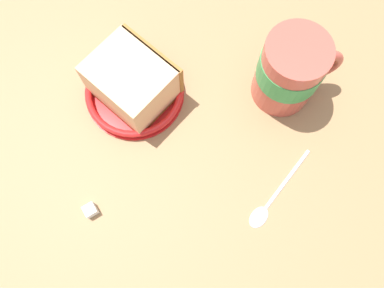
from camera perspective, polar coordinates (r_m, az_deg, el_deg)
The scene contains 6 objects.
ground_plane at distance 55.33cm, azimuth -4.22°, elevation 6.00°, with size 148.45×148.45×2.96cm, color #936D47.
small_plate at distance 53.81cm, azimuth -8.39°, elevation 7.26°, with size 13.37×13.37×1.61cm.
cake_slice at distance 51.08cm, azimuth -8.67°, elevation 8.91°, with size 12.90×12.54×6.38cm.
tea_mug at distance 50.69cm, azimuth 14.13°, elevation 10.34°, with size 10.67×8.06×10.82cm.
teaspoon at distance 50.39cm, azimuth 11.12°, elevation -8.52°, with size 7.25×11.52×0.80cm.
sugar_cube at distance 50.56cm, azimuth -14.54°, elevation -9.27°, with size 1.44×1.44×1.44cm, color white.
Camera 1 is at (7.53, -20.66, 49.29)cm, focal length 36.76 mm.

